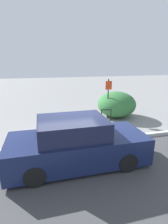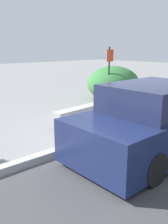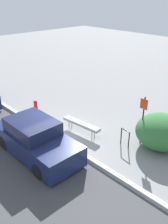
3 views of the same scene
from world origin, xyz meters
TOP-DOWN VIEW (x-y plane):
  - ground_plane at (0.00, 0.00)m, footprint 60.00×60.00m
  - curb at (0.00, 0.00)m, footprint 60.00×0.20m
  - bench at (0.05, 1.28)m, footprint 2.16×0.55m
  - bike_rack at (2.23, 1.89)m, footprint 0.55×0.14m
  - sign_post at (2.59, 2.59)m, footprint 0.36×0.08m
  - shrub_hedge at (3.32, 3.02)m, footprint 2.24×2.26m
  - parked_car_near at (-0.03, -1.29)m, footprint 4.36×1.84m

SIDE VIEW (x-z plane):
  - ground_plane at x=0.00m, z-range 0.00..0.00m
  - curb at x=0.00m, z-range 0.00..0.13m
  - bench at x=0.05m, z-range 0.20..0.76m
  - bike_rack at x=2.23m, z-range 0.09..0.91m
  - parked_car_near at x=-0.03m, z-range -0.08..1.46m
  - shrub_hedge at x=3.32m, z-range 0.00..1.51m
  - sign_post at x=2.59m, z-range 0.23..2.53m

